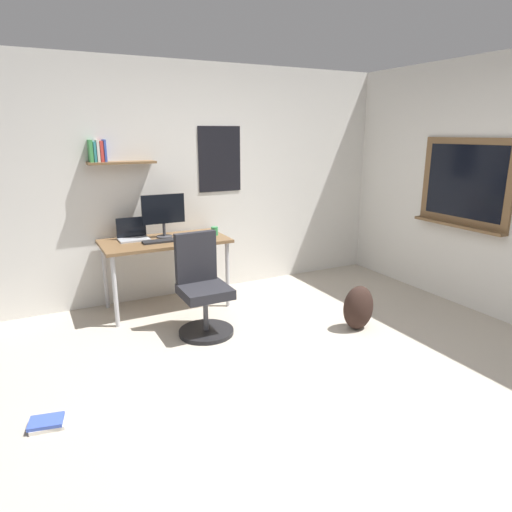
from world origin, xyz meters
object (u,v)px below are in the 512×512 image
(monitor_primary, at_px, (163,213))
(keyboard, at_px, (161,241))
(computer_mouse, at_px, (187,238))
(desk, at_px, (165,247))
(office_chair, at_px, (202,291))
(backpack, at_px, (358,308))
(laptop, at_px, (133,235))
(coffee_mug, at_px, (215,231))
(book_stack_on_floor, at_px, (47,423))

(monitor_primary, bearing_deg, keyboard, -116.66)
(computer_mouse, bearing_deg, desk, 158.42)
(office_chair, bearing_deg, monitor_primary, 95.69)
(backpack, bearing_deg, keyboard, 139.43)
(laptop, bearing_deg, coffee_mug, -12.86)
(monitor_primary, height_order, backpack, monitor_primary)
(desk, xyz_separation_m, coffee_mug, (0.55, -0.03, 0.12))
(computer_mouse, relative_size, backpack, 0.24)
(office_chair, xyz_separation_m, laptop, (-0.41, 0.93, 0.40))
(laptop, distance_m, computer_mouse, 0.57)
(computer_mouse, bearing_deg, keyboard, 180.00)
(office_chair, relative_size, laptop, 3.06)
(desk, height_order, coffee_mug, coffee_mug)
(coffee_mug, bearing_deg, book_stack_on_floor, -138.49)
(monitor_primary, bearing_deg, laptop, 171.60)
(keyboard, relative_size, backpack, 0.84)
(desk, bearing_deg, monitor_primary, 73.50)
(monitor_primary, xyz_separation_m, backpack, (1.44, -1.51, -0.81))
(office_chair, xyz_separation_m, monitor_primary, (-0.09, 0.88, 0.62))
(desk, distance_m, coffee_mug, 0.57)
(book_stack_on_floor, bearing_deg, coffee_mug, 41.51)
(monitor_primary, distance_m, book_stack_on_floor, 2.45)
(desk, xyz_separation_m, office_chair, (0.12, -0.77, -0.27))
(laptop, bearing_deg, backpack, -41.44)
(coffee_mug, relative_size, backpack, 0.21)
(coffee_mug, bearing_deg, computer_mouse, -171.60)
(keyboard, height_order, computer_mouse, computer_mouse)
(desk, relative_size, monitor_primary, 2.82)
(desk, distance_m, book_stack_on_floor, 2.23)
(computer_mouse, bearing_deg, backpack, -46.30)
(keyboard, xyz_separation_m, backpack, (1.54, -1.32, -0.55))
(monitor_primary, distance_m, coffee_mug, 0.59)
(desk, height_order, monitor_primary, monitor_primary)
(office_chair, height_order, computer_mouse, office_chair)
(monitor_primary, xyz_separation_m, keyboard, (-0.10, -0.20, -0.26))
(backpack, relative_size, book_stack_on_floor, 1.82)
(office_chair, distance_m, backpack, 1.50)
(office_chair, xyz_separation_m, computer_mouse, (0.09, 0.69, 0.37))
(laptop, xyz_separation_m, coffee_mug, (0.85, -0.19, -0.01))
(monitor_primary, distance_m, keyboard, 0.34)
(keyboard, distance_m, coffee_mug, 0.62)
(office_chair, height_order, monitor_primary, monitor_primary)
(monitor_primary, height_order, keyboard, monitor_primary)
(desk, distance_m, computer_mouse, 0.25)
(desk, height_order, book_stack_on_floor, desk)
(laptop, xyz_separation_m, monitor_primary, (0.33, -0.05, 0.22))
(office_chair, bearing_deg, backpack, -24.98)
(desk, bearing_deg, coffee_mug, -3.61)
(monitor_primary, height_order, coffee_mug, monitor_primary)
(coffee_mug, bearing_deg, office_chair, -120.42)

